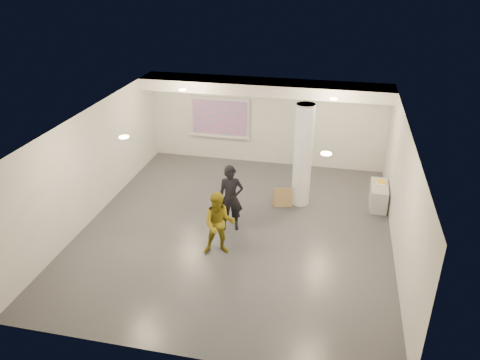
% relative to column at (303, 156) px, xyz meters
% --- Properties ---
extents(floor, '(8.00, 9.00, 0.01)m').
position_rel_column_xyz_m(floor, '(-1.50, -1.80, -1.50)').
color(floor, '#35383C').
rests_on(floor, ground).
extents(ceiling, '(8.00, 9.00, 0.01)m').
position_rel_column_xyz_m(ceiling, '(-1.50, -1.80, 1.50)').
color(ceiling, white).
rests_on(ceiling, floor).
extents(wall_back, '(8.00, 0.01, 3.00)m').
position_rel_column_xyz_m(wall_back, '(-1.50, 2.70, 0.00)').
color(wall_back, beige).
rests_on(wall_back, floor).
extents(wall_front, '(8.00, 0.01, 3.00)m').
position_rel_column_xyz_m(wall_front, '(-1.50, -6.30, 0.00)').
color(wall_front, beige).
rests_on(wall_front, floor).
extents(wall_left, '(0.01, 9.00, 3.00)m').
position_rel_column_xyz_m(wall_left, '(-5.50, -1.80, 0.00)').
color(wall_left, beige).
rests_on(wall_left, floor).
extents(wall_right, '(0.01, 9.00, 3.00)m').
position_rel_column_xyz_m(wall_right, '(2.50, -1.80, 0.00)').
color(wall_right, beige).
rests_on(wall_right, floor).
extents(soffit_band, '(8.00, 1.10, 0.36)m').
position_rel_column_xyz_m(soffit_band, '(-1.50, 2.15, 1.32)').
color(soffit_band, white).
rests_on(soffit_band, ceiling).
extents(downlight_nw, '(0.22, 0.22, 0.02)m').
position_rel_column_xyz_m(downlight_nw, '(-3.70, 0.70, 1.48)').
color(downlight_nw, '#F0C986').
rests_on(downlight_nw, ceiling).
extents(downlight_ne, '(0.22, 0.22, 0.02)m').
position_rel_column_xyz_m(downlight_ne, '(0.70, 0.70, 1.48)').
color(downlight_ne, '#F0C986').
rests_on(downlight_ne, ceiling).
extents(downlight_sw, '(0.22, 0.22, 0.02)m').
position_rel_column_xyz_m(downlight_sw, '(-3.70, -3.30, 1.48)').
color(downlight_sw, '#F0C986').
rests_on(downlight_sw, ceiling).
extents(downlight_se, '(0.22, 0.22, 0.02)m').
position_rel_column_xyz_m(downlight_se, '(0.70, -3.30, 1.48)').
color(downlight_se, '#F0C986').
rests_on(downlight_se, ceiling).
extents(column, '(0.52, 0.52, 3.00)m').
position_rel_column_xyz_m(column, '(0.00, 0.00, 0.00)').
color(column, white).
rests_on(column, floor).
extents(projection_screen, '(2.10, 0.13, 1.42)m').
position_rel_column_xyz_m(projection_screen, '(-3.10, 2.65, 0.03)').
color(projection_screen, silver).
rests_on(projection_screen, wall_back).
extents(credenza, '(0.48, 1.13, 0.65)m').
position_rel_column_xyz_m(credenza, '(2.22, 0.30, -1.17)').
color(credenza, '#9EA1A3').
rests_on(credenza, floor).
extents(papers_stack, '(0.29, 0.35, 0.02)m').
position_rel_column_xyz_m(papers_stack, '(2.25, 0.42, -0.84)').
color(papers_stack, silver).
rests_on(papers_stack, credenza).
extents(postit_pad, '(0.28, 0.33, 0.03)m').
position_rel_column_xyz_m(postit_pad, '(2.26, 0.53, -0.83)').
color(postit_pad, gold).
rests_on(postit_pad, credenza).
extents(cardboard_back, '(0.54, 0.26, 0.58)m').
position_rel_column_xyz_m(cardboard_back, '(-0.46, -0.34, -1.21)').
color(cardboard_back, olive).
rests_on(cardboard_back, floor).
extents(cardboard_front, '(0.47, 0.21, 0.50)m').
position_rel_column_xyz_m(cardboard_front, '(-0.53, -0.30, -1.25)').
color(cardboard_front, olive).
rests_on(cardboard_front, floor).
extents(woman, '(0.73, 0.56, 1.80)m').
position_rel_column_xyz_m(woman, '(-1.66, -1.80, -0.60)').
color(woman, black).
rests_on(woman, floor).
extents(man, '(0.91, 0.79, 1.62)m').
position_rel_column_xyz_m(man, '(-1.67, -2.96, -0.69)').
color(man, olive).
rests_on(man, floor).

